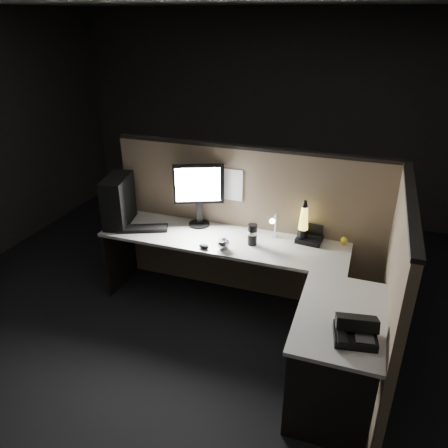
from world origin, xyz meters
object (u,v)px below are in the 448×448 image
(pc_tower, at_px, (118,201))
(lava_lamp, at_px, (303,225))
(keyboard, at_px, (143,229))
(desk_phone, at_px, (355,330))
(monitor, at_px, (199,189))

(pc_tower, height_order, lava_lamp, pc_tower)
(keyboard, bearing_deg, pc_tower, 144.14)
(pc_tower, bearing_deg, keyboard, -26.10)
(keyboard, bearing_deg, desk_phone, -47.42)
(lava_lamp, relative_size, desk_phone, 1.33)
(pc_tower, xyz_separation_m, monitor, (0.76, 0.22, 0.13))
(pc_tower, bearing_deg, desk_phone, -36.34)
(monitor, bearing_deg, pc_tower, 173.73)
(desk_phone, bearing_deg, monitor, 132.63)
(monitor, xyz_separation_m, desk_phone, (1.56, -1.23, -0.31))
(keyboard, distance_m, desk_phone, 2.24)
(pc_tower, bearing_deg, lava_lamp, -6.54)
(lava_lamp, bearing_deg, desk_phone, -65.50)
(pc_tower, bearing_deg, monitor, 3.46)
(keyboard, relative_size, lava_lamp, 1.19)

